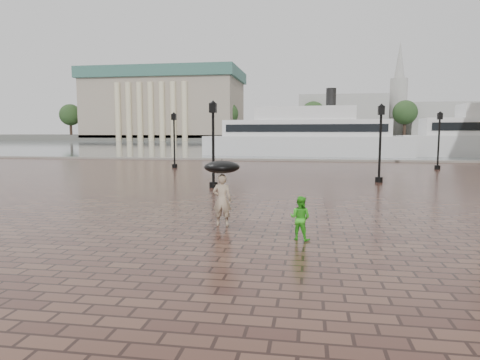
# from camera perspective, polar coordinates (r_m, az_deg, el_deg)

# --- Properties ---
(ground) EXTENTS (300.00, 300.00, 0.00)m
(ground) POSITION_cam_1_polar(r_m,az_deg,el_deg) (12.21, 13.97, -7.54)
(ground) COLOR #381F19
(ground) RESTS_ON ground
(harbour_water) EXTENTS (240.00, 240.00, 0.00)m
(harbour_water) POSITION_cam_1_polar(r_m,az_deg,el_deg) (103.86, 9.83, 4.67)
(harbour_water) COLOR #454E54
(harbour_water) RESTS_ON ground
(quay_edge) EXTENTS (80.00, 0.60, 0.30)m
(quay_edge) POSITION_cam_1_polar(r_m,az_deg,el_deg) (43.92, 10.57, 2.47)
(quay_edge) COLOR slate
(quay_edge) RESTS_ON ground
(far_shore) EXTENTS (300.00, 60.00, 2.00)m
(far_shore) POSITION_cam_1_polar(r_m,az_deg,el_deg) (171.83, 9.62, 5.64)
(far_shore) COLOR #4C4C47
(far_shore) RESTS_ON ground
(museum) EXTENTS (57.00, 32.50, 26.00)m
(museum) POSITION_cam_1_polar(r_m,az_deg,el_deg) (165.84, -9.94, 10.07)
(museum) COLOR gray
(museum) RESTS_ON ground
(distant_skyline) EXTENTS (102.50, 22.00, 33.00)m
(distant_skyline) POSITION_cam_1_polar(r_m,az_deg,el_deg) (169.25, 26.38, 7.92)
(distant_skyline) COLOR #9E9C96
(distant_skyline) RESTS_ON ground
(far_trees) EXTENTS (188.00, 8.00, 13.50)m
(far_trees) POSITION_cam_1_polar(r_m,az_deg,el_deg) (149.96, 9.73, 8.76)
(far_trees) COLOR #2D2119
(far_trees) RESTS_ON ground
(street_lamps) EXTENTS (21.44, 14.44, 4.40)m
(street_lamps) POSITION_cam_1_polar(r_m,az_deg,el_deg) (29.32, 8.36, 5.18)
(street_lamps) COLOR black
(street_lamps) RESTS_ON ground
(adult_pedestrian) EXTENTS (0.59, 0.39, 1.62)m
(adult_pedestrian) POSITION_cam_1_polar(r_m,az_deg,el_deg) (13.26, -2.41, -2.67)
(adult_pedestrian) COLOR tan
(adult_pedestrian) RESTS_ON ground
(child_pedestrian) EXTENTS (0.70, 0.63, 1.19)m
(child_pedestrian) POSITION_cam_1_polar(r_m,az_deg,el_deg) (11.66, 8.03, -5.05)
(child_pedestrian) COLOR green
(child_pedestrian) RESTS_ON ground
(ferry_near) EXTENTS (25.55, 8.16, 8.24)m
(ferry_near) POSITION_cam_1_polar(r_m,az_deg,el_deg) (54.06, 8.74, 5.84)
(ferry_near) COLOR beige
(ferry_near) RESTS_ON ground
(umbrella) EXTENTS (1.10, 1.10, 1.12)m
(umbrella) POSITION_cam_1_polar(r_m,az_deg,el_deg) (13.14, -2.43, 1.74)
(umbrella) COLOR black
(umbrella) RESTS_ON ground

